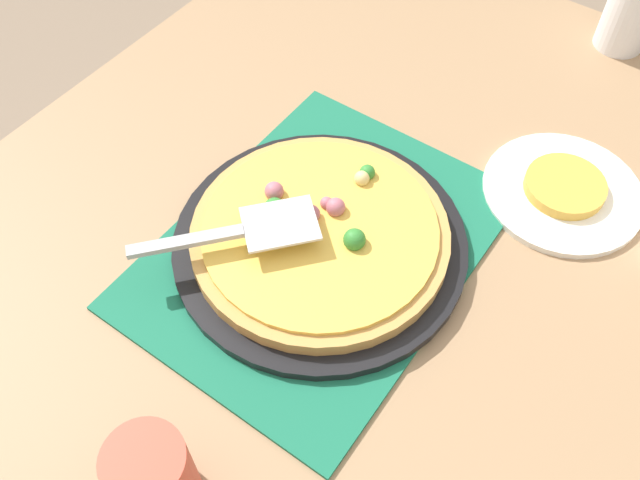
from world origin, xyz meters
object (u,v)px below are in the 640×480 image
pizza (320,233)px  cup_far (630,13)px  pizza_server (241,231)px  served_slice_right (565,186)px  plate_far_right (562,192)px  cup_near (155,480)px  pizza_pan (320,243)px

pizza → cup_far: cup_far is taller
pizza → pizza_server: (0.07, -0.06, 0.04)m
cup_far → served_slice_right: bearing=9.1°
plate_far_right → pizza_server: (0.34, -0.28, 0.06)m
pizza → plate_far_right: size_ratio=1.50×
pizza_server → served_slice_right: bearing=140.4°
cup_near → cup_far: 0.99m
pizza_pan → pizza: 0.02m
pizza_pan → served_slice_right: bearing=140.8°
cup_near → pizza_server: (-0.28, -0.12, 0.01)m
pizza_pan → cup_far: cup_far is taller
pizza_server → cup_far: bearing=162.2°
pizza_pan → pizza_server: (0.07, -0.06, 0.06)m
pizza → cup_near: (0.35, 0.05, 0.03)m
pizza → served_slice_right: 0.35m
plate_far_right → served_slice_right: (0.00, 0.00, 0.01)m
served_slice_right → pizza_server: bearing=-39.6°
pizza_pan → cup_near: cup_near is taller
served_slice_right → pizza: bearing=-39.4°
pizza → plate_far_right: pizza is taller
plate_far_right → pizza_server: bearing=-39.6°
pizza_pan → pizza: pizza is taller
cup_far → pizza_server: cup_far is taller
served_slice_right → cup_far: bearing=-170.9°
pizza → pizza_pan: bearing=35.2°
cup_far → plate_far_right: bearing=9.1°
pizza → cup_far: bearing=165.5°
served_slice_right → pizza_server: 0.45m
pizza_server → pizza_pan: bearing=138.8°
served_slice_right → plate_far_right: bearing=0.0°
cup_near → pizza: bearing=-171.4°
pizza → plate_far_right: (-0.27, 0.22, -0.03)m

